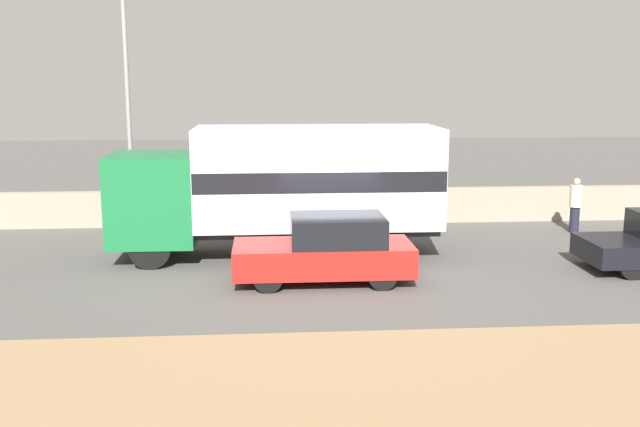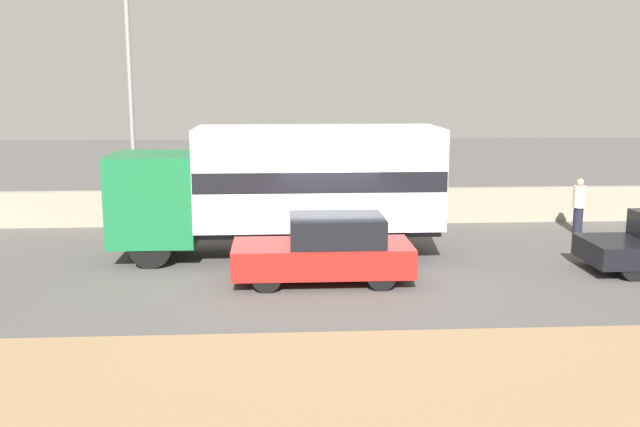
# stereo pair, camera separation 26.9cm
# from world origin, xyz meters

# --- Properties ---
(ground_plane) EXTENTS (80.00, 80.00, 0.00)m
(ground_plane) POSITION_xyz_m (0.00, 0.00, 0.00)
(ground_plane) COLOR #514F4C
(dirt_shoulder_foreground) EXTENTS (60.00, 6.95, 0.04)m
(dirt_shoulder_foreground) POSITION_xyz_m (0.00, -7.29, 0.02)
(dirt_shoulder_foreground) COLOR #937551
(dirt_shoulder_foreground) RESTS_ON ground_plane
(stone_wall_backdrop) EXTENTS (60.00, 0.35, 1.16)m
(stone_wall_backdrop) POSITION_xyz_m (0.00, 6.59, 0.58)
(stone_wall_backdrop) COLOR gray
(stone_wall_backdrop) RESTS_ON ground_plane
(street_lamp) EXTENTS (0.56, 0.28, 7.50)m
(street_lamp) POSITION_xyz_m (-5.87, 6.10, 4.31)
(street_lamp) COLOR gray
(street_lamp) RESTS_ON ground_plane
(box_truck) EXTENTS (8.71, 2.53, 3.52)m
(box_truck) POSITION_xyz_m (-1.05, 2.23, 2.01)
(box_truck) COLOR #196B38
(box_truck) RESTS_ON ground_plane
(car_hatchback) EXTENTS (4.24, 1.76, 1.60)m
(car_hatchback) POSITION_xyz_m (-0.18, -0.30, 0.79)
(car_hatchback) COLOR #B21E19
(car_hatchback) RESTS_ON ground_plane
(pedestrian) EXTENTS (0.38, 0.38, 1.73)m
(pedestrian) POSITION_xyz_m (8.05, 4.62, 0.90)
(pedestrian) COLOR #1E1E2D
(pedestrian) RESTS_ON ground_plane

